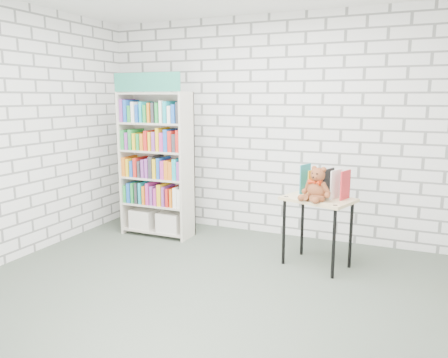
% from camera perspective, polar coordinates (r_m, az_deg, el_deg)
% --- Properties ---
extents(ground, '(4.50, 4.50, 0.00)m').
position_cam_1_polar(ground, '(4.20, -3.30, -14.51)').
color(ground, '#454F43').
rests_on(ground, ground).
extents(room_shell, '(4.52, 4.02, 2.81)m').
position_cam_1_polar(room_shell, '(3.80, -3.59, 10.62)').
color(room_shell, silver).
rests_on(room_shell, ground).
extents(bookshelf, '(0.92, 0.36, 2.08)m').
position_cam_1_polar(bookshelf, '(5.67, -8.80, 2.03)').
color(bookshelf, beige).
rests_on(bookshelf, ground).
extents(display_table, '(0.81, 0.68, 0.75)m').
position_cam_1_polar(display_table, '(4.70, 12.17, -3.66)').
color(display_table, tan).
rests_on(display_table, ground).
extents(table_books, '(0.53, 0.36, 0.29)m').
position_cam_1_polar(table_books, '(4.74, 12.96, -0.47)').
color(table_books, teal).
rests_on(table_books, display_table).
extents(teddy_bear, '(0.32, 0.31, 0.35)m').
position_cam_1_polar(teddy_bear, '(4.53, 11.99, -0.99)').
color(teddy_bear, maroon).
rests_on(teddy_bear, display_table).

